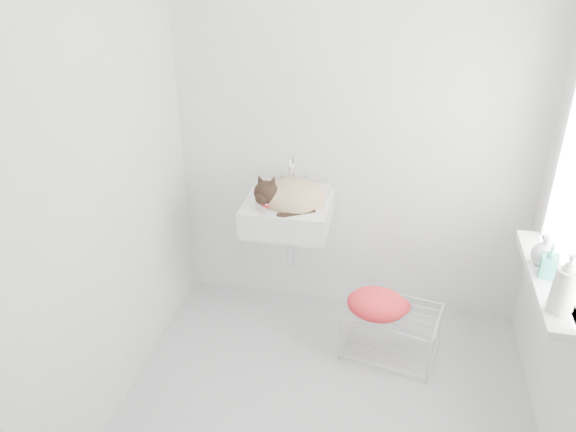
% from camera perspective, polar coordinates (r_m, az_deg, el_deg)
% --- Properties ---
extents(floor, '(2.20, 2.00, 0.02)m').
position_cam_1_polar(floor, '(3.32, 3.71, -18.17)').
color(floor, '#B0B3B6').
rests_on(floor, ground).
extents(back_wall, '(2.20, 0.02, 2.50)m').
position_cam_1_polar(back_wall, '(3.50, 6.62, 8.69)').
color(back_wall, white).
rests_on(back_wall, ground).
extents(left_wall, '(0.02, 2.00, 2.50)m').
position_cam_1_polar(left_wall, '(2.89, -17.63, 3.38)').
color(left_wall, white).
rests_on(left_wall, ground).
extents(windowsill, '(0.16, 0.88, 0.04)m').
position_cam_1_polar(windowsill, '(3.04, 24.08, -5.68)').
color(windowsill, white).
rests_on(windowsill, right_wall).
extents(sink, '(0.51, 0.45, 0.20)m').
position_cam_1_polar(sink, '(3.46, -0.04, 1.45)').
color(sink, white).
rests_on(sink, back_wall).
extents(faucet, '(0.19, 0.13, 0.19)m').
position_cam_1_polar(faucet, '(3.56, 0.53, 4.74)').
color(faucet, silver).
rests_on(faucet, sink).
extents(cat, '(0.47, 0.42, 0.26)m').
position_cam_1_polar(cat, '(3.42, 0.12, 1.91)').
color(cat, tan).
rests_on(cat, sink).
extents(wire_rack, '(0.59, 0.47, 0.31)m').
position_cam_1_polar(wire_rack, '(3.59, 10.04, -11.18)').
color(wire_rack, silver).
rests_on(wire_rack, floor).
extents(towel, '(0.37, 0.28, 0.14)m').
position_cam_1_polar(towel, '(3.42, 8.67, -9.13)').
color(towel, red).
rests_on(towel, wire_rack).
extents(bottle_a, '(0.11, 0.11, 0.24)m').
position_cam_1_polar(bottle_a, '(2.80, 24.98, -8.43)').
color(bottle_a, white).
rests_on(bottle_a, windowsill).
extents(bottle_b, '(0.09, 0.09, 0.16)m').
position_cam_1_polar(bottle_b, '(3.02, 23.99, -5.41)').
color(bottle_b, teal).
rests_on(bottle_b, windowsill).
extents(bottle_c, '(0.17, 0.17, 0.16)m').
position_cam_1_polar(bottle_c, '(3.11, 23.63, -4.31)').
color(bottle_c, silver).
rests_on(bottle_c, windowsill).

